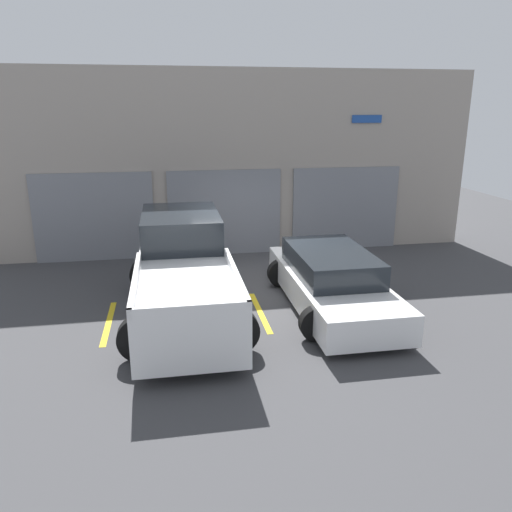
# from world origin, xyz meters

# --- Properties ---
(ground_plane) EXTENTS (28.00, 28.00, 0.00)m
(ground_plane) POSITION_xyz_m (0.00, 0.00, 0.00)
(ground_plane) COLOR #3D3D3F
(shophouse_building) EXTENTS (14.49, 0.68, 5.24)m
(shophouse_building) POSITION_xyz_m (-0.01, 3.29, 2.56)
(shophouse_building) COLOR #9E9389
(shophouse_building) RESTS_ON ground
(pickup_truck) EXTENTS (2.45, 5.51, 1.91)m
(pickup_truck) POSITION_xyz_m (-1.56, -1.25, 0.89)
(pickup_truck) COLOR white
(pickup_truck) RESTS_ON ground
(sedan_white) EXTENTS (2.19, 4.79, 1.26)m
(sedan_white) POSITION_xyz_m (1.56, -1.54, 0.60)
(sedan_white) COLOR white
(sedan_white) RESTS_ON ground
(parking_stripe_far_left) EXTENTS (0.12, 2.20, 0.01)m
(parking_stripe_far_left) POSITION_xyz_m (-3.12, -1.57, 0.00)
(parking_stripe_far_left) COLOR gold
(parking_stripe_far_left) RESTS_ON ground
(parking_stripe_left) EXTENTS (0.12, 2.20, 0.01)m
(parking_stripe_left) POSITION_xyz_m (0.00, -1.57, 0.00)
(parking_stripe_left) COLOR gold
(parking_stripe_left) RESTS_ON ground
(parking_stripe_centre) EXTENTS (0.12, 2.20, 0.01)m
(parking_stripe_centre) POSITION_xyz_m (3.12, -1.57, 0.00)
(parking_stripe_centre) COLOR gold
(parking_stripe_centre) RESTS_ON ground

